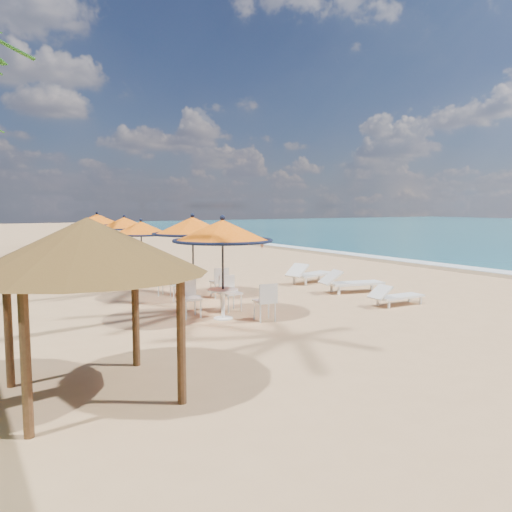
{
  "coord_description": "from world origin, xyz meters",
  "views": [
    {
      "loc": [
        -11.34,
        -11.17,
        2.91
      ],
      "look_at": [
        -2.39,
        3.3,
        1.2
      ],
      "focal_mm": 35.0,
      "sensor_mm": 36.0,
      "label": 1
    }
  ],
  "objects_px": {
    "station_0": "(224,243)",
    "lounger_mid": "(350,282)",
    "station_1": "(192,236)",
    "station_3": "(123,230)",
    "station_4": "(97,226)",
    "palapa": "(88,247)",
    "lounger_near": "(395,295)",
    "station_2": "(141,236)",
    "lounger_far": "(309,273)"
  },
  "relations": [
    {
      "from": "station_0",
      "to": "lounger_mid",
      "type": "relative_size",
      "value": 1.17
    },
    {
      "from": "station_1",
      "to": "station_3",
      "type": "bearing_deg",
      "value": 88.99
    },
    {
      "from": "station_1",
      "to": "station_4",
      "type": "xyz_separation_m",
      "value": [
        -0.16,
        11.05,
        -0.04
      ]
    },
    {
      "from": "palapa",
      "to": "station_0",
      "type": "bearing_deg",
      "value": 40.41
    },
    {
      "from": "station_0",
      "to": "lounger_near",
      "type": "height_order",
      "value": "station_0"
    },
    {
      "from": "palapa",
      "to": "lounger_near",
      "type": "bearing_deg",
      "value": 14.72
    },
    {
      "from": "station_0",
      "to": "palapa",
      "type": "bearing_deg",
      "value": -139.59
    },
    {
      "from": "palapa",
      "to": "lounger_mid",
      "type": "bearing_deg",
      "value": 26.4
    },
    {
      "from": "station_2",
      "to": "station_4",
      "type": "relative_size",
      "value": 0.93
    },
    {
      "from": "station_4",
      "to": "lounger_far",
      "type": "bearing_deg",
      "value": -64.09
    },
    {
      "from": "lounger_far",
      "to": "palapa",
      "type": "height_order",
      "value": "palapa"
    },
    {
      "from": "lounger_near",
      "to": "palapa",
      "type": "xyz_separation_m",
      "value": [
        -9.26,
        -2.43,
        2.0
      ]
    },
    {
      "from": "station_1",
      "to": "lounger_mid",
      "type": "bearing_deg",
      "value": -22.21
    },
    {
      "from": "palapa",
      "to": "station_3",
      "type": "bearing_deg",
      "value": 71.24
    },
    {
      "from": "station_0",
      "to": "lounger_near",
      "type": "distance_m",
      "value": 5.44
    },
    {
      "from": "lounger_mid",
      "to": "lounger_far",
      "type": "relative_size",
      "value": 1.0
    },
    {
      "from": "station_0",
      "to": "lounger_mid",
      "type": "bearing_deg",
      "value": 12.49
    },
    {
      "from": "station_1",
      "to": "station_4",
      "type": "height_order",
      "value": "station_1"
    },
    {
      "from": "lounger_near",
      "to": "station_2",
      "type": "bearing_deg",
      "value": 122.69
    },
    {
      "from": "station_0",
      "to": "station_4",
      "type": "bearing_deg",
      "value": 88.35
    },
    {
      "from": "station_3",
      "to": "station_1",
      "type": "bearing_deg",
      "value": -91.01
    },
    {
      "from": "lounger_mid",
      "to": "lounger_far",
      "type": "xyz_separation_m",
      "value": [
        0.14,
        2.41,
        -0.0
      ]
    },
    {
      "from": "station_4",
      "to": "palapa",
      "type": "xyz_separation_m",
      "value": [
        -4.62,
        -17.82,
        0.38
      ]
    },
    {
      "from": "station_0",
      "to": "lounger_mid",
      "type": "xyz_separation_m",
      "value": [
        5.43,
        1.2,
        -1.59
      ]
    },
    {
      "from": "station_2",
      "to": "station_0",
      "type": "bearing_deg",
      "value": -92.13
    },
    {
      "from": "station_2",
      "to": "station_3",
      "type": "xyz_separation_m",
      "value": [
        0.44,
        3.74,
        0.07
      ]
    },
    {
      "from": "lounger_near",
      "to": "palapa",
      "type": "height_order",
      "value": "palapa"
    },
    {
      "from": "lounger_mid",
      "to": "palapa",
      "type": "bearing_deg",
      "value": -139.53
    },
    {
      "from": "station_4",
      "to": "palapa",
      "type": "bearing_deg",
      "value": -104.53
    },
    {
      "from": "station_3",
      "to": "lounger_far",
      "type": "distance_m",
      "value": 8.87
    },
    {
      "from": "station_0",
      "to": "lounger_far",
      "type": "distance_m",
      "value": 6.83
    },
    {
      "from": "station_1",
      "to": "station_2",
      "type": "distance_m",
      "value": 3.98
    },
    {
      "from": "station_1",
      "to": "palapa",
      "type": "height_order",
      "value": "palapa"
    },
    {
      "from": "station_1",
      "to": "station_4",
      "type": "bearing_deg",
      "value": 90.84
    },
    {
      "from": "station_0",
      "to": "lounger_far",
      "type": "height_order",
      "value": "station_0"
    },
    {
      "from": "lounger_mid",
      "to": "station_2",
      "type": "bearing_deg",
      "value": 145.05
    },
    {
      "from": "station_3",
      "to": "lounger_far",
      "type": "height_order",
      "value": "station_3"
    },
    {
      "from": "station_0",
      "to": "lounger_near",
      "type": "bearing_deg",
      "value": -12.83
    },
    {
      "from": "lounger_near",
      "to": "station_1",
      "type": "bearing_deg",
      "value": 138.65
    },
    {
      "from": "station_3",
      "to": "lounger_mid",
      "type": "relative_size",
      "value": 1.1
    },
    {
      "from": "station_0",
      "to": "station_3",
      "type": "relative_size",
      "value": 1.06
    },
    {
      "from": "station_4",
      "to": "lounger_near",
      "type": "height_order",
      "value": "station_4"
    },
    {
      "from": "station_2",
      "to": "palapa",
      "type": "distance_m",
      "value": 11.64
    },
    {
      "from": "lounger_mid",
      "to": "lounger_far",
      "type": "height_order",
      "value": "lounger_mid"
    },
    {
      "from": "station_2",
      "to": "station_3",
      "type": "distance_m",
      "value": 3.76
    },
    {
      "from": "station_0",
      "to": "lounger_far",
      "type": "relative_size",
      "value": 1.17
    },
    {
      "from": "station_4",
      "to": "palapa",
      "type": "height_order",
      "value": "palapa"
    },
    {
      "from": "station_2",
      "to": "station_3",
      "type": "relative_size",
      "value": 0.96
    },
    {
      "from": "lounger_far",
      "to": "station_1",
      "type": "bearing_deg",
      "value": 170.77
    },
    {
      "from": "station_3",
      "to": "palapa",
      "type": "distance_m",
      "value": 15.29
    }
  ]
}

